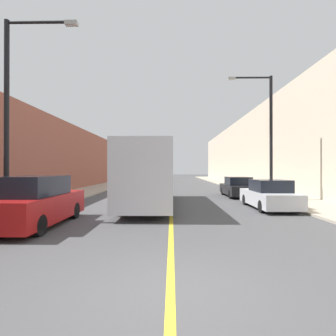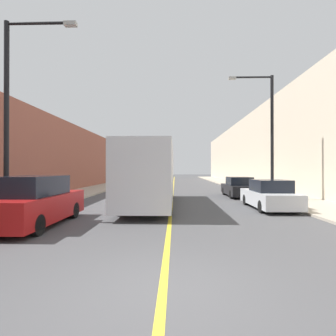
{
  "view_description": "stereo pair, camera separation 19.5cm",
  "coord_description": "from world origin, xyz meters",
  "views": [
    {
      "loc": [
        0.02,
        -4.51,
        2.12
      ],
      "look_at": [
        -0.19,
        10.32,
        2.19
      ],
      "focal_mm": 28.0,
      "sensor_mm": 36.0,
      "label": 1
    },
    {
      "loc": [
        0.22,
        -4.51,
        2.12
      ],
      "look_at": [
        -0.19,
        10.32,
        2.19
      ],
      "focal_mm": 28.0,
      "sensor_mm": 36.0,
      "label": 2
    }
  ],
  "objects": [
    {
      "name": "street_lamp_left",
      "position": [
        -6.34,
        5.86,
        4.7
      ],
      "size": [
        2.96,
        0.24,
        7.99
      ],
      "color": "black",
      "rests_on": "sidewalk_left"
    },
    {
      "name": "car_right_near",
      "position": [
        5.23,
        9.6,
        0.7
      ],
      "size": [
        1.88,
        4.58,
        1.56
      ],
      "color": "silver",
      "rests_on": "ground"
    },
    {
      "name": "street_lamp_right",
      "position": [
        6.34,
        12.87,
        4.79
      ],
      "size": [
        2.96,
        0.24,
        8.17
      ],
      "color": "black",
      "rests_on": "sidewalk_right"
    },
    {
      "name": "parked_suv_left",
      "position": [
        -5.05,
        5.15,
        0.87
      ],
      "size": [
        1.98,
        4.88,
        1.87
      ],
      "color": "maroon",
      "rests_on": "ground"
    },
    {
      "name": "bus",
      "position": [
        -1.19,
        10.77,
        1.82
      ],
      "size": [
        2.54,
        10.5,
        3.4
      ],
      "color": "silver",
      "rests_on": "ground"
    },
    {
      "name": "building_row_left",
      "position": [
        -11.85,
        30.0,
        3.3
      ],
      "size": [
        4.0,
        72.0,
        6.6
      ],
      "primitive_type": "cube",
      "color": "brown",
      "rests_on": "ground"
    },
    {
      "name": "road_center_line",
      "position": [
        0.0,
        30.0,
        0.0
      ],
      "size": [
        0.16,
        72.0,
        0.01
      ],
      "primitive_type": "cube",
      "color": "gold",
      "rests_on": "ground"
    },
    {
      "name": "car_right_mid",
      "position": [
        5.1,
        15.73,
        0.69
      ],
      "size": [
        1.88,
        4.56,
        1.53
      ],
      "color": "black",
      "rests_on": "ground"
    },
    {
      "name": "sidewalk_left",
      "position": [
        -8.07,
        30.0,
        0.06
      ],
      "size": [
        3.55,
        72.0,
        0.12
      ],
      "primitive_type": "cube",
      "color": "#A89E8C",
      "rests_on": "ground"
    },
    {
      "name": "building_row_right",
      "position": [
        11.85,
        30.0,
        4.68
      ],
      "size": [
        4.0,
        72.0,
        9.35
      ],
      "primitive_type": "cube",
      "color": "beige",
      "rests_on": "ground"
    },
    {
      "name": "ground_plane",
      "position": [
        0.0,
        0.0,
        0.0
      ],
      "size": [
        200.0,
        200.0,
        0.0
      ],
      "primitive_type": "plane",
      "color": "#474749"
    },
    {
      "name": "sidewalk_right",
      "position": [
        8.07,
        30.0,
        0.06
      ],
      "size": [
        3.55,
        72.0,
        0.12
      ],
      "primitive_type": "cube",
      "color": "#A89E8C",
      "rests_on": "ground"
    }
  ]
}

